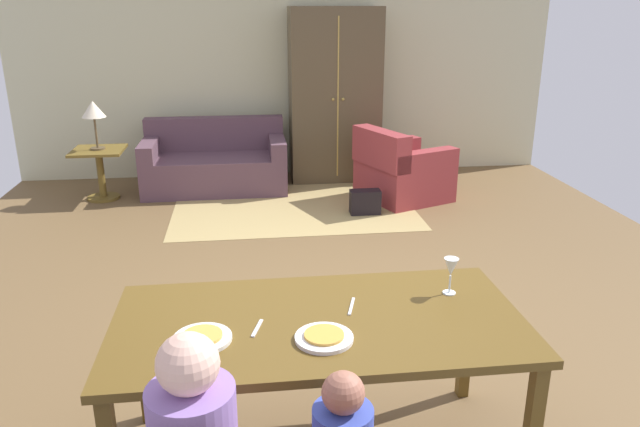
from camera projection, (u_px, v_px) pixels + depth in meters
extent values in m
cube|color=brown|center=(318.00, 273.00, 5.04)|extent=(6.79, 6.44, 0.02)
cube|color=beige|center=(287.00, 68.00, 7.67)|extent=(6.79, 0.10, 2.70)
cube|color=brown|center=(319.00, 323.00, 2.74)|extent=(1.86, 0.92, 0.04)
cube|color=brown|center=(143.00, 361.00, 3.13)|extent=(0.06, 0.06, 0.72)
cube|color=brown|center=(466.00, 339.00, 3.34)|extent=(0.06, 0.06, 0.72)
cylinder|color=silver|center=(202.00, 339.00, 2.56)|extent=(0.25, 0.25, 0.02)
cylinder|color=gold|center=(202.00, 335.00, 2.55)|extent=(0.17, 0.17, 0.01)
cylinder|color=silver|center=(324.00, 338.00, 2.56)|extent=(0.25, 0.25, 0.02)
cylinder|color=gold|center=(324.00, 335.00, 2.55)|extent=(0.17, 0.17, 0.01)
cylinder|color=silver|center=(449.00, 293.00, 2.98)|extent=(0.06, 0.06, 0.01)
cylinder|color=silver|center=(450.00, 284.00, 2.96)|extent=(0.01, 0.01, 0.09)
cone|color=silver|center=(451.00, 267.00, 2.93)|extent=(0.07, 0.07, 0.09)
cube|color=silver|center=(257.00, 328.00, 2.65)|extent=(0.06, 0.15, 0.01)
cube|color=silver|center=(352.00, 306.00, 2.84)|extent=(0.06, 0.17, 0.01)
sphere|color=beige|center=(188.00, 364.00, 1.95)|extent=(0.21, 0.21, 0.21)
sphere|color=#A46550|center=(343.00, 393.00, 2.06)|extent=(0.15, 0.15, 0.15)
cube|color=tan|center=(294.00, 207.00, 6.65)|extent=(2.60, 1.80, 0.01)
cube|color=#563B48|center=(215.00, 173.00, 7.23)|extent=(1.67, 0.84, 0.42)
cube|color=#563B48|center=(215.00, 133.00, 7.42)|extent=(1.67, 0.20, 0.40)
cube|color=#563B48|center=(149.00, 149.00, 7.04)|extent=(0.18, 0.84, 0.20)
cube|color=#563B48|center=(277.00, 146.00, 7.22)|extent=(0.18, 0.84, 0.20)
cube|color=maroon|center=(404.00, 180.00, 6.92)|extent=(1.10, 1.11, 0.42)
cube|color=maroon|center=(381.00, 149.00, 6.63)|extent=(0.51, 0.86, 0.40)
cube|color=maroon|center=(424.00, 160.00, 6.55)|extent=(0.85, 0.49, 0.20)
cube|color=maroon|center=(388.00, 148.00, 7.10)|extent=(0.85, 0.49, 0.20)
cube|color=brown|center=(334.00, 96.00, 7.47)|extent=(1.10, 0.56, 2.10)
cube|color=#B79744|center=(338.00, 99.00, 7.20)|extent=(0.02, 0.01, 1.89)
sphere|color=#B79744|center=(333.00, 99.00, 7.19)|extent=(0.04, 0.04, 0.04)
sphere|color=#B79744|center=(343.00, 99.00, 7.20)|extent=(0.04, 0.04, 0.04)
cube|color=brown|center=(98.00, 151.00, 6.78)|extent=(0.56, 0.56, 0.03)
cylinder|color=brown|center=(101.00, 176.00, 6.87)|extent=(0.08, 0.08, 0.55)
cylinder|color=brown|center=(104.00, 197.00, 6.96)|extent=(0.36, 0.36, 0.03)
cylinder|color=brown|center=(98.00, 148.00, 6.77)|extent=(0.16, 0.16, 0.02)
cylinder|color=brown|center=(96.00, 133.00, 6.71)|extent=(0.02, 0.02, 0.34)
cone|color=beige|center=(93.00, 109.00, 6.63)|extent=(0.26, 0.26, 0.18)
cube|color=black|center=(365.00, 202.00, 6.41)|extent=(0.32, 0.16, 0.26)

